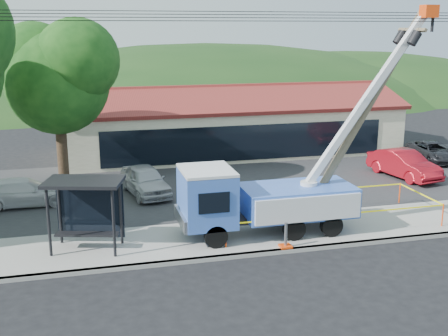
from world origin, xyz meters
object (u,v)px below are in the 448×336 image
utility_truck (263,197)px  car_dark (432,162)px  car_white (26,207)px  leaning_pole (366,110)px  bus_shelter (86,197)px  car_red (403,179)px  car_silver (146,196)px

utility_truck → car_dark: 17.70m
car_white → car_dark: (24.53, 3.23, 0.00)m
car_white → car_dark: bearing=-83.8°
leaning_pole → bus_shelter: 11.90m
bus_shelter → car_red: bus_shelter is taller
leaning_pole → car_red: 10.16m
car_silver → car_white: size_ratio=0.96×
car_silver → car_white: (-5.83, -0.43, 0.00)m
car_silver → car_red: (14.63, -0.35, 0.00)m
car_red → car_dark: size_ratio=1.08×
car_white → utility_truck: bearing=-124.8°
leaning_pole → car_white: bearing=156.4°
car_silver → car_dark: size_ratio=1.01×
car_dark → utility_truck: bearing=-141.8°
utility_truck → leaning_pole: bearing=2.9°
car_silver → car_dark: 18.92m
leaning_pole → car_white: (-14.37, 6.28, -5.07)m
utility_truck → car_red: 12.60m
car_red → car_dark: 5.15m
bus_shelter → car_silver: 7.71m
utility_truck → car_red: (10.61, 6.59, -1.72)m
car_red → leaning_pole: bearing=-144.1°
utility_truck → bus_shelter: 7.04m
utility_truck → leaning_pole: utility_truck is taller
bus_shelter → car_dark: size_ratio=0.74×
car_red → car_dark: (4.07, 3.15, 0.00)m
car_silver → car_white: car_silver is taller
leaning_pole → bus_shelter: size_ratio=2.83×
bus_shelter → car_red: 18.88m
bus_shelter → car_dark: (21.70, 9.57, -2.17)m
bus_shelter → utility_truck: bearing=14.3°
car_silver → car_red: car_red is taller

